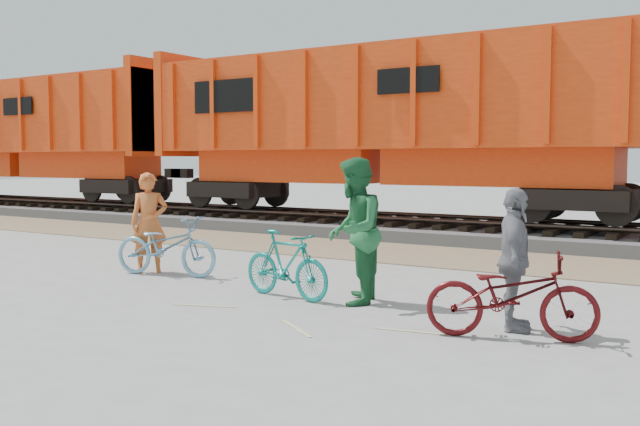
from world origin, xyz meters
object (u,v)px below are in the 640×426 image
at_px(person_woman, 514,260).
at_px(bicycle_maroon, 511,296).
at_px(bicycle_teal, 286,265).
at_px(hopper_car_left, 33,133).
at_px(bicycle_blue, 166,246).
at_px(person_solo, 149,223).
at_px(hopper_car_center, 385,121).
at_px(person_man, 354,231).

bearing_deg(person_woman, bicycle_maroon, 174.96).
bearing_deg(bicycle_teal, hopper_car_left, 73.47).
relative_size(bicycle_teal, bicycle_maroon, 0.87).
bearing_deg(person_woman, bicycle_blue, 64.68).
distance_m(hopper_car_left, person_woman, 23.20).
height_order(bicycle_blue, person_solo, person_solo).
height_order(hopper_car_left, bicycle_teal, hopper_car_left).
bearing_deg(hopper_car_center, person_woman, -54.72).
relative_size(bicycle_blue, bicycle_teal, 1.19).
distance_m(bicycle_maroon, person_man, 2.60).
bearing_deg(hopper_car_center, hopper_car_left, 180.00).
xyz_separation_m(hopper_car_center, person_solo, (-0.39, -8.14, -2.13)).
bearing_deg(hopper_car_center, bicycle_maroon, -55.48).
distance_m(bicycle_maroon, person_solo, 6.91).
bearing_deg(bicycle_blue, bicycle_teal, -112.53).
height_order(hopper_car_left, person_woman, hopper_car_left).
bearing_deg(person_man, hopper_car_center, -176.55).
bearing_deg(hopper_car_left, person_woman, -22.71).
bearing_deg(hopper_car_center, person_man, -65.07).
relative_size(person_man, person_woman, 1.21).
xyz_separation_m(person_solo, person_man, (4.36, -0.41, 0.13)).
bearing_deg(person_man, person_woman, 59.59).
bearing_deg(person_woman, bicycle_teal, 68.07).
xyz_separation_m(hopper_car_center, bicycle_maroon, (6.41, -9.32, -2.52)).
xyz_separation_m(hopper_car_center, person_man, (3.97, -8.55, -2.00)).
relative_size(hopper_car_center, person_man, 6.98).
height_order(person_solo, person_man, person_man).
height_order(hopper_car_center, bicycle_teal, hopper_car_center).
distance_m(bicycle_teal, bicycle_maroon, 3.48).
xyz_separation_m(hopper_car_left, person_woman, (21.31, -8.92, -2.18)).
relative_size(hopper_car_left, hopper_car_center, 1.00).
relative_size(bicycle_maroon, person_man, 0.92).
height_order(hopper_car_left, hopper_car_center, same).
height_order(person_solo, person_woman, person_solo).
relative_size(hopper_car_center, bicycle_blue, 7.30).
height_order(bicycle_blue, bicycle_teal, bicycle_blue).
height_order(hopper_car_center, bicycle_blue, hopper_car_center).
bearing_deg(bicycle_maroon, person_man, 54.43).
bearing_deg(bicycle_maroon, person_solo, 62.08).
xyz_separation_m(hopper_car_center, bicycle_teal, (2.97, -8.75, -2.52)).
bearing_deg(hopper_car_center, person_solo, -92.74).
distance_m(bicycle_teal, person_man, 1.14).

